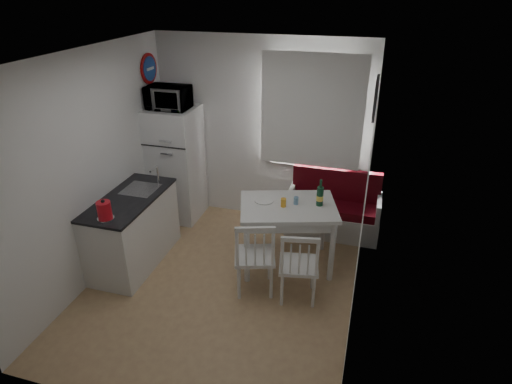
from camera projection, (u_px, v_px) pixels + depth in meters
floor at (222, 284)px, 5.04m from camera, size 3.00×3.50×0.02m
ceiling at (212, 56)px, 3.87m from camera, size 3.00×3.50×0.02m
wall_back at (261, 132)px, 5.96m from camera, size 3.00×0.02×2.60m
wall_front at (129, 290)px, 2.95m from camera, size 3.00×0.02×2.60m
wall_left at (93, 169)px, 4.82m from camera, size 0.02×3.50×2.60m
wall_right at (364, 203)px, 4.09m from camera, size 0.02×3.50×2.60m
window at (312, 114)px, 5.62m from camera, size 1.22×0.06×1.47m
curtain at (312, 112)px, 5.54m from camera, size 1.35×0.02×1.50m
kitchen_counter at (133, 230)px, 5.26m from camera, size 0.62×1.32×1.16m
wall_sign at (149, 69)px, 5.68m from camera, size 0.03×0.40×0.40m
picture_frame at (375, 98)px, 4.70m from camera, size 0.04×0.52×0.42m
bench at (333, 214)px, 5.93m from camera, size 1.26×0.49×0.90m
dining_table at (288, 212)px, 5.07m from camera, size 1.30×1.07×0.84m
chair_left at (252, 251)px, 4.63m from camera, size 0.55×0.54×0.51m
chair_right at (298, 260)px, 4.52m from camera, size 0.49×0.47×0.48m
fridge at (176, 164)px, 6.16m from camera, size 0.66×0.66×1.65m
microwave at (168, 97)px, 5.68m from camera, size 0.55×0.38×0.31m
kettle at (104, 210)px, 4.54m from camera, size 0.18×0.18×0.24m
wine_bottle at (320, 193)px, 4.95m from camera, size 0.08×0.08×0.33m
drinking_glass_orange at (283, 203)px, 4.97m from camera, size 0.06×0.06×0.11m
drinking_glass_blue at (296, 201)px, 5.03m from camera, size 0.06×0.06×0.09m
plate at (264, 200)px, 5.11m from camera, size 0.23×0.23×0.02m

